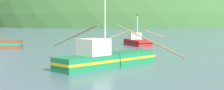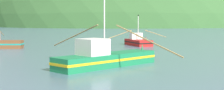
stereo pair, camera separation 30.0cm
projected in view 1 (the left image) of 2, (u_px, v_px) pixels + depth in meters
name	position (u px, v px, depth m)	size (l,w,h in m)	color
hill_mid_left	(144.00, 24.00, 269.63)	(191.33, 153.06, 58.62)	#386633
hill_far_center	(130.00, 25.00, 229.03)	(188.44, 150.75, 106.02)	#386633
fishing_boat_green	(105.00, 58.00, 31.65)	(10.74, 13.86, 7.70)	#197A47
fishing_boat_red	(137.00, 42.00, 57.30)	(10.50, 6.90, 5.14)	red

